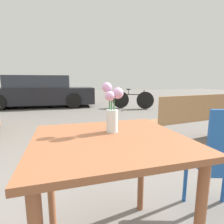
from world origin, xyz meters
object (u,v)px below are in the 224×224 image
at_px(bicycle, 133,100).
at_px(table_front, 110,158).
at_px(parked_car, 41,92).
at_px(bench_middle, 194,118).
at_px(flower_vase, 112,110).

bearing_deg(bicycle, table_front, -115.11).
distance_m(table_front, parked_car, 7.13).
relative_size(table_front, parked_car, 0.18).
distance_m(bicycle, parked_car, 3.87).
distance_m(table_front, bicycle, 6.02).
height_order(table_front, bench_middle, bench_middle).
height_order(table_front, bicycle, bicycle).
xyz_separation_m(bench_middle, bicycle, (0.68, 4.03, -0.11)).
height_order(table_front, parked_car, parked_car).
distance_m(table_front, bench_middle, 2.35).
bearing_deg(bicycle, parked_car, 155.31).
xyz_separation_m(flower_vase, bicycle, (2.51, 5.36, -0.54)).
relative_size(table_front, flower_vase, 2.82).
bearing_deg(flower_vase, parked_car, 98.17).
xyz_separation_m(table_front, bench_middle, (1.87, 1.41, -0.18)).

